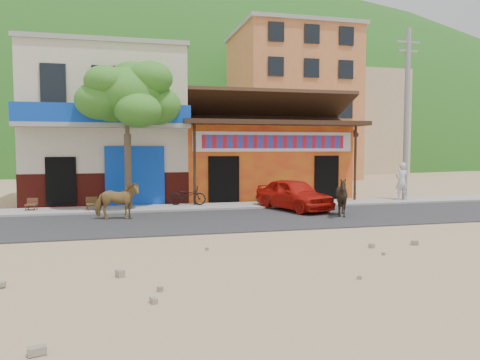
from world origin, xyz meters
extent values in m
plane|color=#9E825B|center=(0.00, 0.00, 0.00)|extent=(120.00, 120.00, 0.00)
cube|color=#28282B|center=(0.00, 2.50, 0.02)|extent=(60.00, 5.00, 0.04)
cube|color=gray|center=(0.00, 6.00, 0.06)|extent=(60.00, 2.00, 0.12)
cube|color=orange|center=(2.00, 10.00, 1.80)|extent=(8.00, 6.00, 3.60)
cube|color=beige|center=(-5.50, 10.00, 3.50)|extent=(7.00, 6.00, 7.00)
cube|color=#CC723F|center=(9.00, 24.00, 6.00)|extent=(9.00, 9.00, 12.00)
cube|color=tan|center=(18.00, 30.00, 5.00)|extent=(8.00, 8.00, 10.00)
ellipsoid|color=#194C14|center=(0.00, 70.00, 12.00)|extent=(100.00, 40.00, 24.00)
cylinder|color=gray|center=(8.20, 6.00, 4.12)|extent=(0.24, 0.24, 8.00)
imported|color=olive|center=(-5.02, 3.48, 0.70)|extent=(1.59, 0.79, 1.31)
imported|color=black|center=(3.05, 2.18, 0.76)|extent=(1.69, 1.62, 1.45)
imported|color=red|center=(1.96, 4.32, 0.68)|extent=(2.63, 4.04, 1.28)
imported|color=black|center=(-2.13, 6.31, 0.53)|extent=(1.65, 0.91, 0.82)
imported|color=silver|center=(8.00, 5.96, 0.99)|extent=(0.69, 0.50, 1.75)
camera|label=1|loc=(-4.79, -13.58, 2.61)|focal=35.00mm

